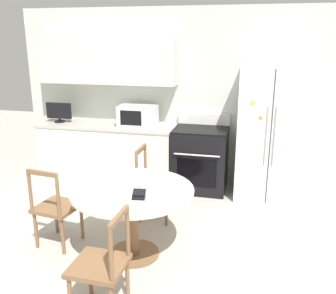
% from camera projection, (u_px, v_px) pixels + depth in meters
% --- Properties ---
extents(ground_plane, '(14.00, 14.00, 0.00)m').
position_uv_depth(ground_plane, '(133.00, 276.00, 3.55)').
color(ground_plane, '#B2ADA3').
extents(back_wall, '(5.20, 0.44, 2.60)m').
position_uv_depth(back_wall, '(166.00, 88.00, 5.63)').
color(back_wall, silver).
rests_on(back_wall, ground_plane).
extents(kitchen_counter, '(2.11, 0.64, 0.90)m').
position_uv_depth(kitchen_counter, '(108.00, 152.00, 5.81)').
color(kitchen_counter, silver).
rests_on(kitchen_counter, ground_plane).
extents(refrigerator, '(0.85, 0.74, 1.84)m').
position_uv_depth(refrigerator, '(270.00, 133.00, 5.09)').
color(refrigerator, white).
rests_on(refrigerator, ground_plane).
extents(oven_range, '(0.77, 0.68, 1.08)m').
position_uv_depth(oven_range, '(200.00, 159.00, 5.46)').
color(oven_range, black).
rests_on(oven_range, ground_plane).
extents(microwave, '(0.55, 0.37, 0.30)m').
position_uv_depth(microwave, '(138.00, 116.00, 5.55)').
color(microwave, white).
rests_on(microwave, kitchen_counter).
extents(countertop_tv, '(0.40, 0.16, 0.30)m').
position_uv_depth(countertop_tv, '(59.00, 112.00, 5.78)').
color(countertop_tv, black).
rests_on(countertop_tv, kitchen_counter).
extents(dining_table, '(1.23, 1.23, 0.74)m').
position_uv_depth(dining_table, '(133.00, 202.00, 3.73)').
color(dining_table, beige).
rests_on(dining_table, ground_plane).
extents(dining_chair_far, '(0.42, 0.42, 0.90)m').
position_uv_depth(dining_chair_far, '(154.00, 185.00, 4.59)').
color(dining_chair_far, brown).
rests_on(dining_chair_far, ground_plane).
extents(dining_chair_near, '(0.43, 0.43, 0.90)m').
position_uv_depth(dining_chair_near, '(102.00, 266.00, 2.97)').
color(dining_chair_near, brown).
rests_on(dining_chair_near, ground_plane).
extents(dining_chair_left, '(0.47, 0.47, 0.90)m').
position_uv_depth(dining_chair_left, '(56.00, 208.00, 3.97)').
color(dining_chair_left, brown).
rests_on(dining_chair_left, ground_plane).
extents(candle_glass, '(0.09, 0.09, 0.08)m').
position_uv_depth(candle_glass, '(119.00, 177.00, 3.91)').
color(candle_glass, silver).
rests_on(candle_glass, dining_table).
extents(wallet, '(0.14, 0.14, 0.07)m').
position_uv_depth(wallet, '(139.00, 195.00, 3.48)').
color(wallet, black).
rests_on(wallet, dining_table).
extents(mail_stack, '(0.25, 0.32, 0.02)m').
position_uv_depth(mail_stack, '(152.00, 182.00, 3.84)').
color(mail_stack, white).
rests_on(mail_stack, dining_table).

